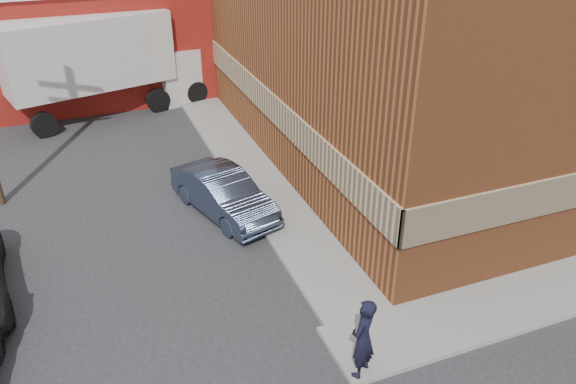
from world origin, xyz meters
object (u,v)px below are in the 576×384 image
object	(u,v)px
man	(363,338)
box_truck	(107,56)
brick_building	(443,16)
sedan	(224,194)
warehouse	(35,35)

from	to	relation	value
man	box_truck	bearing A→B (deg)	-117.19
brick_building	sedan	xyz separation A→B (m)	(-9.51, -3.16, -4.00)
brick_building	box_truck	xyz separation A→B (m)	(-11.68, 7.20, -2.19)
box_truck	brick_building	bearing A→B (deg)	-46.58
sedan	box_truck	bearing A→B (deg)	84.65
brick_building	man	size ratio (longest dim) A/B	9.89
warehouse	sedan	xyz separation A→B (m)	(4.99, -14.16, -2.13)
man	brick_building	bearing A→B (deg)	-166.24
box_truck	man	bearing A→B (deg)	-95.37
warehouse	man	distance (m)	22.39
warehouse	box_truck	size ratio (longest dim) A/B	1.79
warehouse	sedan	bearing A→B (deg)	-70.61
brick_building	sedan	distance (m)	10.79
warehouse	sedan	size ratio (longest dim) A/B	3.92
sedan	warehouse	bearing A→B (deg)	92.21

